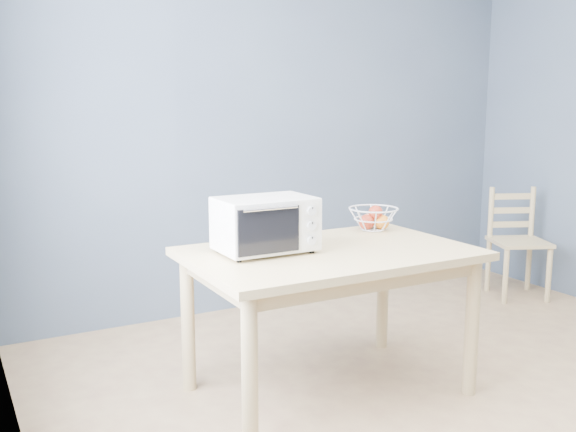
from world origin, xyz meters
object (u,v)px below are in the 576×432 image
dining_table (329,269)px  toaster_oven (262,224)px  fruit_basket (373,218)px  dining_chair (517,243)px

dining_table → toaster_oven: 0.42m
dining_table → fruit_basket: 0.60m
dining_chair → dining_table: bearing=-137.2°
fruit_basket → dining_chair: 1.80m
dining_chair → toaster_oven: bearing=-141.6°
toaster_oven → dining_chair: bearing=14.1°
dining_table → toaster_oven: toaster_oven is taller
dining_table → dining_chair: (2.18, 0.75, -0.24)m
dining_table → toaster_oven: size_ratio=3.01×
dining_table → fruit_basket: (0.49, 0.31, 0.17)m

